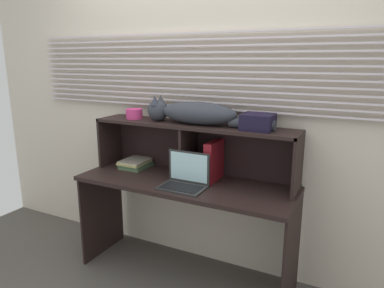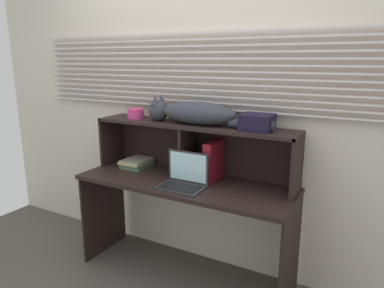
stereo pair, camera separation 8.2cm
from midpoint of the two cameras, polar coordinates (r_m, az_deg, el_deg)
back_panel_with_blinds at (r=2.69m, az=2.87°, el=6.17°), size 4.40×0.08×2.50m
desk at (r=2.58m, az=-0.40°, el=-8.98°), size 1.58×0.55×0.75m
hutch_shelf_unit at (r=2.58m, az=1.20°, el=0.91°), size 1.54×0.29×0.40m
cat at (r=2.51m, az=1.12°, el=5.06°), size 0.96×0.20×0.19m
laptop at (r=2.42m, az=-0.38°, el=-5.70°), size 0.31×0.21×0.23m
binder_upright at (r=2.52m, az=4.46°, el=-2.78°), size 0.06×0.24×0.29m
book_stack at (r=2.89m, az=-8.13°, el=-3.05°), size 0.20×0.24×0.06m
small_basket at (r=2.79m, az=-8.30°, el=4.91°), size 0.13×0.13×0.08m
storage_box at (r=2.34m, az=11.49°, el=3.47°), size 0.20×0.18×0.11m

